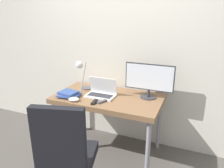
{
  "coord_description": "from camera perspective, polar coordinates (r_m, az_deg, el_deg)",
  "views": [
    {
      "loc": [
        1.0,
        -1.91,
        1.76
      ],
      "look_at": [
        0.07,
        0.32,
        0.95
      ],
      "focal_mm": 35.0,
      "sensor_mm": 36.0,
      "label": 1
    }
  ],
  "objects": [
    {
      "name": "office_chair",
      "position": [
        1.99,
        -12.01,
        -17.38
      ],
      "size": [
        0.59,
        0.6,
        1.09
      ],
      "color": "black",
      "rests_on": "ground_plane"
    },
    {
      "name": "media_remote",
      "position": [
        2.5,
        -2.62,
        -4.61
      ],
      "size": [
        0.09,
        0.14,
        0.02
      ],
      "color": "#4C4C51",
      "rests_on": "desk"
    },
    {
      "name": "wall_back",
      "position": [
        2.91,
        2.3,
        9.51
      ],
      "size": [
        8.0,
        0.05,
        2.6
      ],
      "color": "beige",
      "rests_on": "ground_plane"
    },
    {
      "name": "desk",
      "position": [
        2.7,
        -1.01,
        -4.69
      ],
      "size": [
        1.3,
        0.71,
        0.77
      ],
      "color": "brown",
      "rests_on": "ground_plane"
    },
    {
      "name": "game_controller",
      "position": [
        2.57,
        -9.94,
        -3.94
      ],
      "size": [
        0.13,
        0.1,
        0.04
      ],
      "color": "white",
      "rests_on": "desk"
    },
    {
      "name": "monitor",
      "position": [
        2.6,
        9.7,
        1.27
      ],
      "size": [
        0.58,
        0.19,
        0.41
      ],
      "color": "#333338",
      "rests_on": "desk"
    },
    {
      "name": "desk_lamp",
      "position": [
        2.78,
        -7.88,
        3.09
      ],
      "size": [
        0.14,
        0.28,
        0.41
      ],
      "color": "#4C4C51",
      "rests_on": "desk"
    },
    {
      "name": "tv_remote",
      "position": [
        2.5,
        -4.64,
        -4.71
      ],
      "size": [
        0.05,
        0.14,
        0.02
      ],
      "color": "black",
      "rests_on": "desk"
    },
    {
      "name": "book_stack",
      "position": [
        2.7,
        -11.31,
        -2.63
      ],
      "size": [
        0.28,
        0.22,
        0.06
      ],
      "color": "gold",
      "rests_on": "desk"
    },
    {
      "name": "ground_plane",
      "position": [
        2.79,
        -4.07,
        -20.65
      ],
      "size": [
        12.0,
        12.0,
        0.0
      ],
      "primitive_type": "plane",
      "color": "#514C47"
    },
    {
      "name": "laptop",
      "position": [
        2.67,
        -2.87,
        -2.2
      ],
      "size": [
        0.36,
        0.21,
        0.22
      ],
      "color": "silver",
      "rests_on": "desk"
    }
  ]
}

